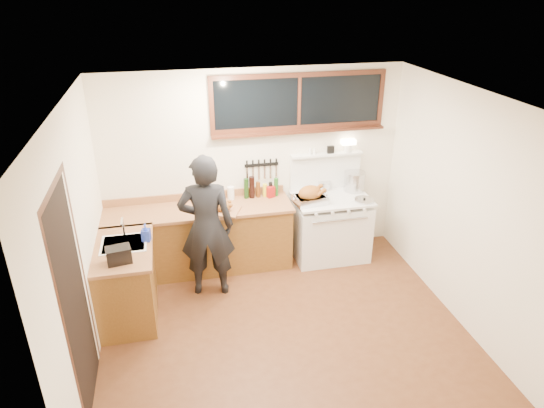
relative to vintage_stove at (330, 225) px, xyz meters
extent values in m
cube|color=#522B15|center=(-1.00, -1.41, -0.48)|extent=(4.00, 3.50, 0.02)
cube|color=white|center=(-1.00, 0.36, 0.83)|extent=(4.00, 0.05, 2.60)
cube|color=white|center=(-1.00, -3.19, 0.83)|extent=(4.00, 0.05, 2.60)
cube|color=white|center=(-3.03, -1.41, 0.83)|extent=(0.05, 3.50, 2.60)
cube|color=white|center=(1.02, -1.41, 0.83)|extent=(0.05, 3.50, 2.60)
cube|color=white|center=(-1.00, -1.41, 2.16)|extent=(4.00, 3.50, 0.05)
cube|color=brown|center=(-1.80, 0.04, -0.04)|extent=(2.40, 0.60, 0.86)
cube|color=#9A643D|center=(-1.80, 0.03, 0.41)|extent=(2.44, 0.64, 0.04)
cube|color=#9A643D|center=(-1.80, 0.32, 0.48)|extent=(2.40, 0.03, 0.10)
sphere|color=#B78C38|center=(-2.80, -0.24, 0.23)|extent=(0.03, 0.03, 0.03)
sphere|color=#B78C38|center=(-2.30, -0.24, 0.23)|extent=(0.03, 0.03, 0.03)
sphere|color=#B78C38|center=(-1.80, -0.24, 0.23)|extent=(0.03, 0.03, 0.03)
sphere|color=#B78C38|center=(-1.30, -0.24, 0.23)|extent=(0.03, 0.03, 0.03)
sphere|color=#B78C38|center=(-0.85, -0.24, 0.23)|extent=(0.03, 0.03, 0.03)
cube|color=brown|center=(-2.70, -0.79, -0.04)|extent=(0.60, 1.05, 0.86)
cube|color=#9A643D|center=(-2.69, -0.79, 0.41)|extent=(0.64, 1.09, 0.04)
cube|color=white|center=(-2.68, -0.71, 0.37)|extent=(0.45, 0.40, 0.14)
cube|color=white|center=(-2.68, -0.71, 0.44)|extent=(0.50, 0.45, 0.01)
cylinder|color=silver|center=(-2.68, -0.53, 0.55)|extent=(0.02, 0.02, 0.24)
cylinder|color=silver|center=(-2.68, -0.61, 0.66)|extent=(0.02, 0.18, 0.02)
cube|color=white|center=(0.00, -0.01, -0.06)|extent=(1.00, 0.70, 0.82)
cube|color=white|center=(0.00, -0.01, 0.42)|extent=(1.02, 0.72, 0.03)
cube|color=white|center=(0.00, -0.35, 0.05)|extent=(0.88, 0.02, 0.46)
cylinder|color=silver|center=(0.00, -0.38, 0.27)|extent=(0.75, 0.02, 0.02)
cylinder|color=white|center=(-0.33, -0.37, 0.38)|extent=(0.04, 0.03, 0.04)
cylinder|color=white|center=(-0.11, -0.37, 0.38)|extent=(0.04, 0.03, 0.04)
cylinder|color=white|center=(0.11, -0.37, 0.38)|extent=(0.04, 0.03, 0.04)
cylinder|color=white|center=(0.33, -0.37, 0.38)|extent=(0.04, 0.03, 0.04)
cube|color=white|center=(0.00, 0.31, 0.68)|extent=(1.00, 0.05, 0.50)
cube|color=white|center=(0.00, 0.28, 0.95)|extent=(1.00, 0.12, 0.03)
cylinder|color=white|center=(0.30, 0.28, 1.02)|extent=(0.11, 0.11, 0.11)
cube|color=#FFE5B2|center=(0.30, 0.28, 1.10)|extent=(0.19, 0.10, 0.06)
cube|color=black|center=(0.05, 0.28, 1.01)|extent=(0.09, 0.05, 0.10)
cylinder|color=white|center=(-0.18, 0.28, 1.01)|extent=(0.04, 0.04, 0.09)
cylinder|color=white|center=(-0.24, 0.28, 1.01)|extent=(0.04, 0.04, 0.09)
cube|color=black|center=(-0.40, 0.32, 1.68)|extent=(2.20, 0.01, 0.62)
cube|color=#34170E|center=(-0.40, 0.32, 2.02)|extent=(2.32, 0.04, 0.06)
cube|color=#34170E|center=(-0.40, 0.32, 1.34)|extent=(2.32, 0.04, 0.06)
cube|color=#34170E|center=(-1.53, 0.32, 1.68)|extent=(0.06, 0.04, 0.62)
cube|color=#34170E|center=(0.73, 0.32, 1.68)|extent=(0.06, 0.04, 0.62)
cube|color=#34170E|center=(-0.40, 0.32, 1.68)|extent=(0.04, 0.04, 0.62)
cube|color=#34170E|center=(-0.40, 0.27, 1.30)|extent=(2.32, 0.13, 0.03)
cube|color=black|center=(-2.99, -1.96, 0.58)|extent=(0.01, 0.86, 2.10)
cube|color=#34170E|center=(-2.99, -2.45, 0.58)|extent=(0.01, 0.07, 2.10)
cube|color=#34170E|center=(-2.99, -1.48, 0.58)|extent=(0.01, 0.07, 2.10)
cube|color=#34170E|center=(-2.99, -1.96, 1.67)|extent=(0.01, 1.04, 0.07)
cube|color=black|center=(-0.90, 0.33, 0.85)|extent=(0.46, 0.02, 0.04)
cube|color=silver|center=(-1.10, 0.31, 0.74)|extent=(0.02, 0.00, 0.18)
cube|color=black|center=(-1.10, 0.31, 0.88)|extent=(0.02, 0.02, 0.10)
cube|color=silver|center=(-1.02, 0.31, 0.74)|extent=(0.02, 0.00, 0.18)
cube|color=black|center=(-1.02, 0.31, 0.88)|extent=(0.02, 0.02, 0.10)
cube|color=silver|center=(-0.94, 0.31, 0.74)|extent=(0.02, 0.00, 0.18)
cube|color=black|center=(-0.94, 0.31, 0.88)|extent=(0.02, 0.02, 0.10)
cube|color=silver|center=(-0.86, 0.31, 0.74)|extent=(0.03, 0.00, 0.18)
cube|color=black|center=(-0.86, 0.31, 0.88)|extent=(0.02, 0.02, 0.10)
cube|color=silver|center=(-0.78, 0.31, 0.74)|extent=(0.03, 0.00, 0.18)
cube|color=black|center=(-0.78, 0.31, 0.88)|extent=(0.02, 0.02, 0.10)
cube|color=silver|center=(-0.70, 0.31, 0.74)|extent=(0.03, 0.00, 0.18)
cube|color=black|center=(-0.70, 0.31, 0.88)|extent=(0.02, 0.02, 0.10)
imported|color=black|center=(-1.74, -0.51, 0.44)|extent=(0.72, 0.52, 1.81)
imported|color=#243BB4|center=(-2.43, -0.69, 0.54)|extent=(0.11, 0.11, 0.21)
cube|color=black|center=(-2.70, -1.09, 0.52)|extent=(0.27, 0.21, 0.17)
cube|color=#9A643D|center=(-1.51, -0.12, 0.44)|extent=(0.54, 0.49, 0.02)
ellipsoid|color=brown|center=(-1.51, -0.12, 0.51)|extent=(0.29, 0.26, 0.14)
sphere|color=brown|center=(-1.40, -0.07, 0.53)|extent=(0.06, 0.06, 0.06)
sphere|color=brown|center=(-1.40, -0.18, 0.53)|extent=(0.06, 0.06, 0.06)
cube|color=silver|center=(-0.34, -0.11, 0.48)|extent=(0.45, 0.36, 0.10)
cube|color=#3F3F42|center=(-0.34, -0.11, 0.52)|extent=(0.40, 0.31, 0.03)
torus|color=silver|center=(-0.55, -0.11, 0.53)|extent=(0.03, 0.10, 0.10)
torus|color=silver|center=(-0.13, -0.11, 0.53)|extent=(0.03, 0.10, 0.10)
ellipsoid|color=brown|center=(-0.34, -0.11, 0.57)|extent=(0.35, 0.28, 0.20)
cylinder|color=brown|center=(-0.23, -0.19, 0.59)|extent=(0.12, 0.07, 0.09)
sphere|color=brown|center=(-0.17, -0.19, 0.63)|extent=(0.06, 0.06, 0.06)
cylinder|color=brown|center=(-0.23, -0.03, 0.59)|extent=(0.12, 0.07, 0.09)
sphere|color=brown|center=(-0.17, -0.03, 0.63)|extent=(0.06, 0.06, 0.06)
cylinder|color=silver|center=(0.38, 0.16, 0.57)|extent=(0.30, 0.30, 0.27)
cylinder|color=silver|center=(-0.02, 0.27, 0.49)|extent=(0.18, 0.18, 0.13)
cylinder|color=black|center=(-0.01, 0.39, 0.55)|extent=(0.03, 0.17, 0.02)
cylinder|color=silver|center=(0.39, -0.21, 0.44)|extent=(0.31, 0.31, 0.02)
sphere|color=black|center=(0.39, -0.21, 0.46)|extent=(0.03, 0.03, 0.03)
cube|color=#9E1411|center=(-0.81, 0.18, 0.51)|extent=(0.12, 0.11, 0.15)
cylinder|color=white|center=(-1.34, 0.23, 0.52)|extent=(0.12, 0.12, 0.18)
cylinder|color=black|center=(-1.13, 0.22, 0.57)|extent=(0.06, 0.06, 0.28)
cylinder|color=black|center=(-1.06, 0.22, 0.58)|extent=(0.07, 0.07, 0.30)
cylinder|color=black|center=(-0.97, 0.22, 0.54)|extent=(0.06, 0.06, 0.22)
cylinder|color=black|center=(-0.88, 0.22, 0.52)|extent=(0.06, 0.06, 0.18)
cylinder|color=black|center=(-0.80, 0.22, 0.53)|extent=(0.05, 0.05, 0.20)
cylinder|color=black|center=(-0.72, 0.22, 0.56)|extent=(0.06, 0.06, 0.25)
camera|label=1|loc=(-2.07, -5.66, 3.13)|focal=32.00mm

